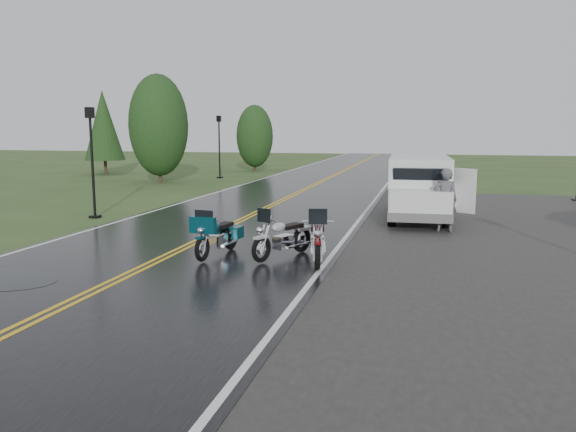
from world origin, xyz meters
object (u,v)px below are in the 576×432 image
(motorcycle_red, at_px, (318,243))
(lamp_post_near_left, at_px, (92,163))
(motorcycle_teal, at_px, (202,239))
(van_white, at_px, (393,193))
(person_at_van, at_px, (445,201))
(motorcycle_silver, at_px, (261,239))
(lamp_post_far_left, at_px, (219,147))

(motorcycle_red, distance_m, lamp_post_near_left, 10.52)
(motorcycle_red, distance_m, motorcycle_teal, 2.68)
(van_white, height_order, person_at_van, van_white)
(motorcycle_silver, bearing_deg, person_at_van, 76.82)
(van_white, bearing_deg, motorcycle_teal, -124.79)
(motorcycle_red, xyz_separation_m, lamp_post_far_left, (-10.43, 21.57, 1.31))
(person_at_van, xyz_separation_m, lamp_post_far_left, (-13.15, 15.99, 1.01))
(motorcycle_red, relative_size, person_at_van, 1.16)
(motorcycle_red, height_order, lamp_post_near_left, lamp_post_near_left)
(motorcycle_silver, relative_size, person_at_van, 1.09)
(motorcycle_teal, bearing_deg, lamp_post_near_left, 145.75)
(motorcycle_silver, distance_m, van_white, 6.33)
(van_white, xyz_separation_m, person_at_van, (1.56, -0.59, -0.14))
(motorcycle_teal, distance_m, motorcycle_silver, 1.34)
(motorcycle_red, relative_size, lamp_post_far_left, 0.56)
(motorcycle_red, xyz_separation_m, person_at_van, (2.73, 5.58, 0.29))
(person_at_van, bearing_deg, lamp_post_far_left, -49.24)
(van_white, distance_m, person_at_van, 1.67)
(motorcycle_teal, distance_m, lamp_post_far_left, 22.83)
(person_at_van, relative_size, lamp_post_near_left, 0.49)
(motorcycle_silver, height_order, lamp_post_near_left, lamp_post_near_left)
(lamp_post_near_left, bearing_deg, lamp_post_far_left, 95.51)
(van_white, height_order, lamp_post_far_left, lamp_post_far_left)
(motorcycle_red, xyz_separation_m, lamp_post_near_left, (-8.88, 5.51, 1.26))
(motorcycle_red, distance_m, person_at_van, 6.21)
(van_white, bearing_deg, motorcycle_silver, -115.80)
(motorcycle_silver, xyz_separation_m, van_white, (2.52, 5.79, 0.47))
(motorcycle_red, distance_m, van_white, 6.29)
(motorcycle_red, height_order, van_white, van_white)
(van_white, bearing_deg, person_at_van, -22.82)
(motorcycle_red, xyz_separation_m, motorcycle_silver, (-1.36, 0.38, -0.04))
(lamp_post_near_left, xyz_separation_m, lamp_post_far_left, (-1.55, 16.06, 0.05))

